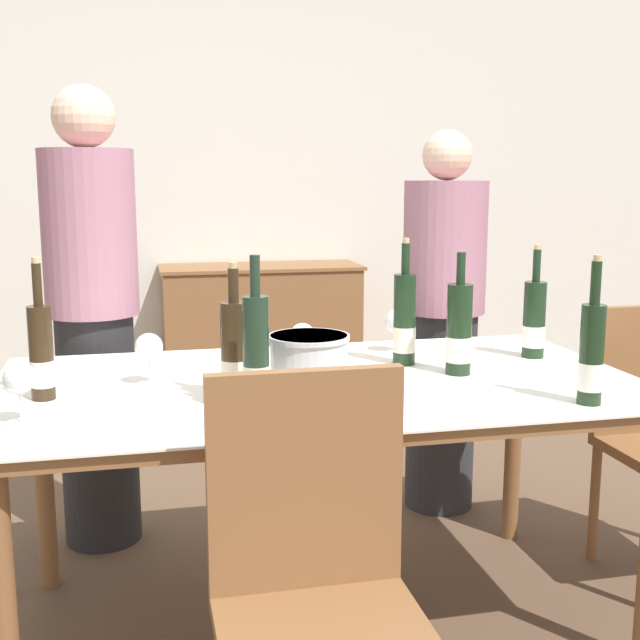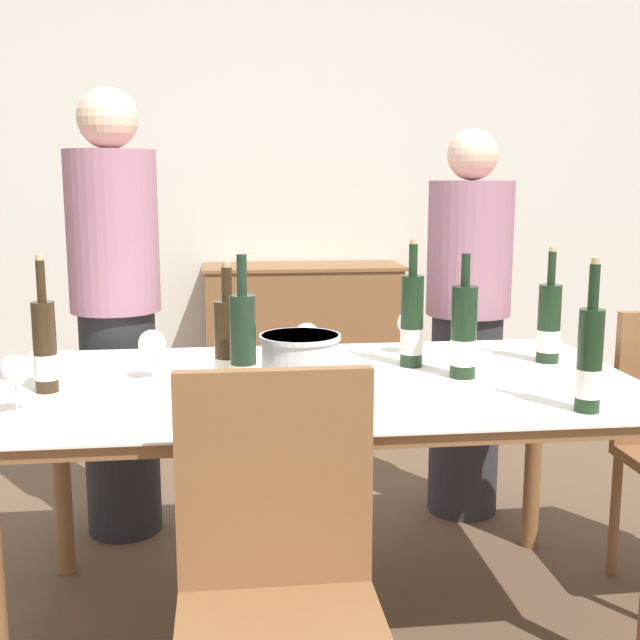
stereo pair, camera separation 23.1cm
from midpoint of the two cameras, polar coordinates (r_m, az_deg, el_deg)
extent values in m
plane|color=brown|center=(2.64, 2.67, -20.64)|extent=(12.00, 12.00, 0.00)
cube|color=silver|center=(5.00, -2.51, 10.65)|extent=(8.00, 0.10, 2.80)
cube|color=brown|center=(4.82, 0.14, -1.16)|extent=(1.15, 0.44, 0.82)
cube|color=brown|center=(4.76, 0.14, 3.80)|extent=(1.18, 0.46, 0.02)
cylinder|color=brown|center=(2.87, -15.72, -10.45)|extent=(0.06, 0.06, 0.72)
cylinder|color=brown|center=(3.09, 17.06, -9.05)|extent=(0.06, 0.06, 0.72)
cube|color=brown|center=(2.35, 2.82, -4.93)|extent=(1.83, 1.00, 0.04)
cube|color=white|center=(2.35, 2.82, -4.43)|extent=(1.86, 1.03, 0.01)
cylinder|color=silver|center=(2.10, 1.72, -3.50)|extent=(0.20, 0.20, 0.18)
cylinder|color=silver|center=(2.08, 1.73, -1.25)|extent=(0.21, 0.21, 0.01)
cylinder|color=black|center=(2.69, 18.37, -0.27)|extent=(0.07, 0.07, 0.25)
cylinder|color=white|center=(2.70, 18.30, -1.42)|extent=(0.07, 0.07, 0.07)
cylinder|color=black|center=(2.66, 18.58, 3.50)|extent=(0.03, 0.03, 0.11)
cylinder|color=tan|center=(2.66, 18.65, 4.80)|extent=(0.02, 0.02, 0.02)
cylinder|color=#1E3323|center=(2.00, -2.20, -2.50)|extent=(0.07, 0.07, 0.30)
cylinder|color=silver|center=(2.01, -2.19, -4.34)|extent=(0.07, 0.07, 0.08)
cylinder|color=#1E3323|center=(1.96, -2.24, 3.22)|extent=(0.03, 0.03, 0.10)
cylinder|color=black|center=(2.41, 12.90, -0.87)|extent=(0.08, 0.08, 0.27)
cylinder|color=white|center=(2.42, 12.85, -2.27)|extent=(0.08, 0.08, 0.08)
cylinder|color=black|center=(2.39, 13.08, 3.48)|extent=(0.03, 0.03, 0.10)
cylinder|color=black|center=(2.52, 9.17, -0.10)|extent=(0.07, 0.07, 0.29)
cylinder|color=silver|center=(2.54, 9.13, -1.51)|extent=(0.07, 0.07, 0.08)
cylinder|color=black|center=(2.50, 9.30, 4.24)|extent=(0.03, 0.03, 0.10)
cylinder|color=tan|center=(2.49, 9.33, 5.53)|extent=(0.02, 0.02, 0.02)
cylinder|color=#332314|center=(2.29, -16.29, -1.89)|extent=(0.06, 0.06, 0.25)
cylinder|color=white|center=(2.30, -16.22, -3.25)|extent=(0.06, 0.06, 0.07)
cylinder|color=#332314|center=(2.26, -16.52, 2.65)|extent=(0.02, 0.02, 0.11)
cylinder|color=tan|center=(2.25, -16.60, 4.28)|extent=(0.02, 0.02, 0.02)
cylinder|color=black|center=(2.16, 21.57, -2.75)|extent=(0.06, 0.06, 0.26)
cylinder|color=white|center=(2.17, 21.47, -4.24)|extent=(0.06, 0.06, 0.07)
cylinder|color=black|center=(2.13, 21.90, 2.19)|extent=(0.03, 0.03, 0.11)
cylinder|color=tan|center=(2.12, 22.01, 3.91)|extent=(0.02, 0.02, 0.02)
cylinder|color=#332314|center=(2.14, -3.50, -2.16)|extent=(0.07, 0.07, 0.26)
cylinder|color=silver|center=(2.15, -3.48, -3.67)|extent=(0.07, 0.07, 0.07)
cylinder|color=#332314|center=(2.11, -3.55, 2.54)|extent=(0.03, 0.03, 0.09)
cylinder|color=tan|center=(2.10, -3.57, 3.96)|extent=(0.02, 0.02, 0.02)
cylinder|color=white|center=(2.38, -9.08, -4.19)|extent=(0.07, 0.07, 0.00)
cylinder|color=white|center=(2.37, -9.11, -3.25)|extent=(0.01, 0.01, 0.08)
sphere|color=white|center=(2.36, -9.15, -1.69)|extent=(0.08, 0.08, 0.08)
cylinder|color=white|center=(2.48, 1.74, -3.52)|extent=(0.06, 0.06, 0.00)
cylinder|color=white|center=(2.47, 1.75, -2.61)|extent=(0.01, 0.01, 0.08)
sphere|color=white|center=(2.45, 1.76, -1.12)|extent=(0.08, 0.08, 0.08)
cylinder|color=white|center=(2.73, 8.81, -2.35)|extent=(0.07, 0.07, 0.00)
cylinder|color=white|center=(2.72, 8.83, -1.58)|extent=(0.01, 0.01, 0.07)
sphere|color=white|center=(2.71, 8.86, -0.22)|extent=(0.09, 0.09, 0.09)
cylinder|color=white|center=(2.11, -17.81, -6.39)|extent=(0.07, 0.07, 0.00)
cylinder|color=white|center=(2.10, -17.88, -5.25)|extent=(0.01, 0.01, 0.08)
sphere|color=white|center=(2.09, -17.98, -3.45)|extent=(0.08, 0.08, 0.08)
cylinder|color=brown|center=(3.03, 22.36, -12.69)|extent=(0.03, 0.03, 0.43)
cube|color=brown|center=(1.68, 1.52, -21.88)|extent=(0.42, 0.42, 0.04)
cube|color=brown|center=(1.74, 0.61, -11.28)|extent=(0.42, 0.04, 0.48)
cylinder|color=#262628|center=(3.14, -11.91, -7.16)|extent=(0.28, 0.28, 0.86)
cylinder|color=#9E667A|center=(3.01, -12.42, 6.16)|extent=(0.33, 0.33, 0.59)
sphere|color=beige|center=(3.01, -12.71, 13.83)|extent=(0.22, 0.22, 0.22)
cylinder|color=#2D2D33|center=(3.33, 12.21, -6.55)|extent=(0.28, 0.28, 0.82)
cylinder|color=#9E667A|center=(3.21, 12.66, 4.98)|extent=(0.33, 0.33, 0.52)
sphere|color=beige|center=(3.20, 12.91, 11.39)|extent=(0.20, 0.20, 0.20)
camera|label=1|loc=(0.12, -87.14, 0.51)|focal=45.00mm
camera|label=2|loc=(0.12, 92.86, -0.51)|focal=45.00mm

